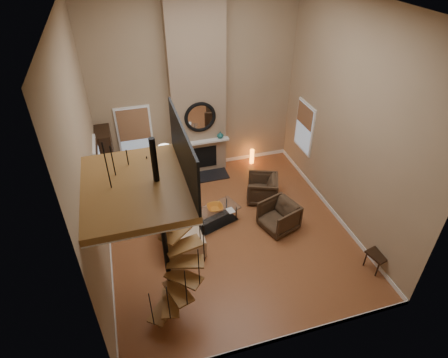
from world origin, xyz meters
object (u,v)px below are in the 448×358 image
object	(u,v)px
side_chair	(383,250)
armchair_near	(265,189)
sofa	(178,216)
hutch	(108,161)
accent_lamp	(252,156)
armchair_far	(281,215)
floor_lamp	(165,156)
coffee_table	(216,215)

from	to	relation	value
side_chair	armchair_near	bearing A→B (deg)	117.18
sofa	side_chair	world-z (taller)	side_chair
hutch	armchair_near	bearing A→B (deg)	-23.50
sofa	accent_lamp	xyz separation A→B (m)	(2.94, 2.43, -0.15)
armchair_far	accent_lamp	bearing A→B (deg)	155.80
floor_lamp	accent_lamp	world-z (taller)	floor_lamp
hutch	coffee_table	world-z (taller)	hutch
side_chair	accent_lamp	bearing A→B (deg)	104.42
accent_lamp	sofa	bearing A→B (deg)	-140.39
sofa	armchair_near	bearing A→B (deg)	-77.02
floor_lamp	coffee_table	bearing A→B (deg)	-55.74
sofa	accent_lamp	world-z (taller)	sofa
sofa	coffee_table	bearing A→B (deg)	-94.14
armchair_near	accent_lamp	size ratio (longest dim) A/B	1.73
armchair_near	coffee_table	xyz separation A→B (m)	(-1.64, -0.61, -0.07)
sofa	side_chair	xyz separation A→B (m)	(4.25, -2.65, 0.13)
coffee_table	floor_lamp	bearing A→B (deg)	124.26
sofa	coffee_table	world-z (taller)	sofa
hutch	armchair_far	bearing A→B (deg)	-35.82
coffee_table	side_chair	bearing A→B (deg)	-37.96
armchair_far	armchair_near	bearing A→B (deg)	160.88
sofa	armchair_near	distance (m)	2.68
armchair_near	floor_lamp	distance (m)	2.97
armchair_near	side_chair	xyz separation A→B (m)	(1.62, -3.15, 0.17)
armchair_near	armchair_far	world-z (taller)	armchair_far
sofa	armchair_far	xyz separation A→B (m)	(2.61, -0.69, -0.04)
hutch	sofa	distance (m)	2.85
side_chair	floor_lamp	bearing A→B (deg)	136.73
coffee_table	side_chair	xyz separation A→B (m)	(3.26, -2.54, 0.24)
armchair_near	armchair_far	distance (m)	1.19
armchair_near	hutch	bearing A→B (deg)	-91.80
sofa	coffee_table	size ratio (longest dim) A/B	1.80
sofa	armchair_near	size ratio (longest dim) A/B	2.90
armchair_far	coffee_table	distance (m)	1.72
floor_lamp	accent_lamp	bearing A→B (deg)	20.09
armchair_near	coffee_table	size ratio (longest dim) A/B	0.62
floor_lamp	hutch	bearing A→B (deg)	148.10
armchair_far	side_chair	size ratio (longest dim) A/B	0.89
accent_lamp	floor_lamp	bearing A→B (deg)	-159.91
armchair_near	floor_lamp	bearing A→B (deg)	-86.26
armchair_near	side_chair	world-z (taller)	side_chair
armchair_far	accent_lamp	xyz separation A→B (m)	(0.33, 3.12, -0.10)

